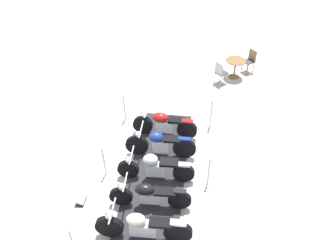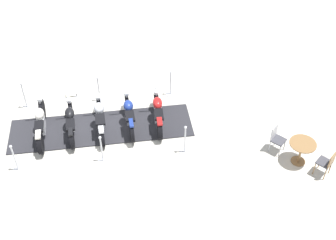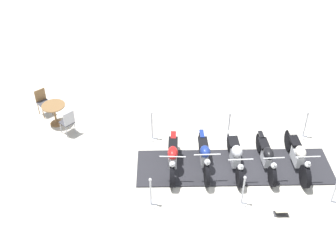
{
  "view_description": "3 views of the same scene",
  "coord_description": "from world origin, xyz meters",
  "px_view_note": "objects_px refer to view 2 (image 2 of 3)",
  "views": [
    {
      "loc": [
        -3.36,
        5.46,
        7.36
      ],
      "look_at": [
        0.35,
        -1.37,
        1.08
      ],
      "focal_mm": 35.68,
      "sensor_mm": 36.0,
      "label": 1
    },
    {
      "loc": [
        -9.94,
        -4.57,
        9.99
      ],
      "look_at": [
        0.15,
        -2.24,
        0.7
      ],
      "focal_mm": 47.03,
      "sensor_mm": 36.0,
      "label": 2
    },
    {
      "loc": [
        9.85,
        1.47,
        9.14
      ],
      "look_at": [
        -0.42,
        -2.34,
        0.94
      ],
      "focal_mm": 45.75,
      "sensor_mm": 36.0,
      "label": 3
    }
  ],
  "objects_px": {
    "stanchion_left_front": "(185,144)",
    "stanchion_left_rear": "(16,162)",
    "stanchion_right_front": "(171,88)",
    "motorcycle_navy": "(129,113)",
    "cafe_chair_across_table": "(277,137)",
    "info_placard": "(71,95)",
    "stanchion_left_mid": "(102,154)",
    "cafe_chair_near_table": "(327,162)",
    "motorcycle_chrome": "(100,117)",
    "motorcycle_black": "(71,120)",
    "stanchion_right_rear": "(25,99)",
    "motorcycle_cream": "(41,123)",
    "stanchion_right_mid": "(99,93)",
    "cafe_table": "(302,148)",
    "motorcycle_maroon": "(158,111)"
  },
  "relations": [
    {
      "from": "stanchion_left_front",
      "to": "stanchion_left_rear",
      "type": "height_order",
      "value": "stanchion_left_front"
    },
    {
      "from": "stanchion_right_front",
      "to": "motorcycle_navy",
      "type": "bearing_deg",
      "value": 153.53
    },
    {
      "from": "cafe_chair_across_table",
      "to": "info_placard",
      "type": "bearing_deg",
      "value": -163.48
    },
    {
      "from": "stanchion_left_mid",
      "to": "cafe_chair_near_table",
      "type": "bearing_deg",
      "value": -81.87
    },
    {
      "from": "motorcycle_chrome",
      "to": "info_placard",
      "type": "bearing_deg",
      "value": 26.96
    },
    {
      "from": "stanchion_left_mid",
      "to": "stanchion_right_front",
      "type": "bearing_deg",
      "value": -19.47
    },
    {
      "from": "motorcycle_black",
      "to": "stanchion_right_rear",
      "type": "distance_m",
      "value": 2.16
    },
    {
      "from": "motorcycle_navy",
      "to": "cafe_chair_across_table",
      "type": "height_order",
      "value": "motorcycle_navy"
    },
    {
      "from": "stanchion_left_front",
      "to": "motorcycle_cream",
      "type": "bearing_deg",
      "value": 92.74
    },
    {
      "from": "motorcycle_cream",
      "to": "info_placard",
      "type": "distance_m",
      "value": 2.1
    },
    {
      "from": "stanchion_right_mid",
      "to": "info_placard",
      "type": "bearing_deg",
      "value": 89.6
    },
    {
      "from": "motorcycle_chrome",
      "to": "cafe_chair_near_table",
      "type": "bearing_deg",
      "value": -117.01
    },
    {
      "from": "motorcycle_chrome",
      "to": "motorcycle_black",
      "type": "xyz_separation_m",
      "value": [
        -0.34,
        0.89,
        -0.02
      ]
    },
    {
      "from": "stanchion_right_front",
      "to": "stanchion_right_mid",
      "type": "bearing_deg",
      "value": 111.38
    },
    {
      "from": "stanchion_left_mid",
      "to": "stanchion_left_front",
      "type": "bearing_deg",
      "value": -68.62
    },
    {
      "from": "stanchion_left_front",
      "to": "stanchion_right_front",
      "type": "height_order",
      "value": "stanchion_left_front"
    },
    {
      "from": "cafe_table",
      "to": "cafe_chair_across_table",
      "type": "height_order",
      "value": "cafe_chair_across_table"
    },
    {
      "from": "motorcycle_cream",
      "to": "stanchion_right_rear",
      "type": "distance_m",
      "value": 1.59
    },
    {
      "from": "motorcycle_cream",
      "to": "stanchion_left_front",
      "type": "height_order",
      "value": "stanchion_left_front"
    },
    {
      "from": "stanchion_left_rear",
      "to": "cafe_chair_near_table",
      "type": "relative_size",
      "value": 1.07
    },
    {
      "from": "stanchion_right_mid",
      "to": "motorcycle_cream",
      "type": "bearing_deg",
      "value": 148.69
    },
    {
      "from": "stanchion_left_front",
      "to": "stanchion_right_mid",
      "type": "distance_m",
      "value": 3.9
    },
    {
      "from": "motorcycle_navy",
      "to": "cafe_table",
      "type": "xyz_separation_m",
      "value": [
        -0.42,
        -5.52,
        0.07
      ]
    },
    {
      "from": "stanchion_right_mid",
      "to": "cafe_table",
      "type": "bearing_deg",
      "value": -101.58
    },
    {
      "from": "info_placard",
      "to": "cafe_table",
      "type": "height_order",
      "value": "cafe_table"
    },
    {
      "from": "motorcycle_maroon",
      "to": "stanchion_left_mid",
      "type": "distance_m",
      "value": 2.43
    },
    {
      "from": "stanchion_right_rear",
      "to": "stanchion_right_mid",
      "type": "distance_m",
      "value": 2.55
    },
    {
      "from": "motorcycle_maroon",
      "to": "stanchion_right_front",
      "type": "relative_size",
      "value": 1.99
    },
    {
      "from": "stanchion_left_rear",
      "to": "motorcycle_chrome",
      "type": "bearing_deg",
      "value": -38.1
    },
    {
      "from": "motorcycle_cream",
      "to": "motorcycle_maroon",
      "type": "bearing_deg",
      "value": -91.89
    },
    {
      "from": "motorcycle_maroon",
      "to": "stanchion_right_mid",
      "type": "height_order",
      "value": "stanchion_right_mid"
    },
    {
      "from": "stanchion_left_front",
      "to": "motorcycle_maroon",
      "type": "bearing_deg",
      "value": 44.76
    },
    {
      "from": "cafe_chair_across_table",
      "to": "motorcycle_black",
      "type": "bearing_deg",
      "value": -149.65
    },
    {
      "from": "stanchion_right_front",
      "to": "cafe_chair_across_table",
      "type": "xyz_separation_m",
      "value": [
        -2.0,
        -3.81,
        0.24
      ]
    },
    {
      "from": "motorcycle_chrome",
      "to": "cafe_table",
      "type": "height_order",
      "value": "motorcycle_chrome"
    },
    {
      "from": "motorcycle_maroon",
      "to": "stanchion_right_mid",
      "type": "distance_m",
      "value": 2.4
    },
    {
      "from": "motorcycle_maroon",
      "to": "motorcycle_chrome",
      "type": "relative_size",
      "value": 0.99
    },
    {
      "from": "motorcycle_navy",
      "to": "motorcycle_chrome",
      "type": "relative_size",
      "value": 0.98
    },
    {
      "from": "motorcycle_maroon",
      "to": "stanchion_left_mid",
      "type": "relative_size",
      "value": 1.97
    },
    {
      "from": "stanchion_right_rear",
      "to": "stanchion_right_front",
      "type": "relative_size",
      "value": 1.05
    },
    {
      "from": "stanchion_right_mid",
      "to": "cafe_chair_near_table",
      "type": "bearing_deg",
      "value": -103.28
    },
    {
      "from": "motorcycle_black",
      "to": "cafe_chair_across_table",
      "type": "bearing_deg",
      "value": -108.83
    },
    {
      "from": "cafe_chair_near_table",
      "to": "info_placard",
      "type": "bearing_deg",
      "value": 16.32
    },
    {
      "from": "cafe_chair_near_table",
      "to": "stanchion_right_mid",
      "type": "bearing_deg",
      "value": 14.74
    },
    {
      "from": "motorcycle_cream",
      "to": "cafe_table",
      "type": "relative_size",
      "value": 2.72
    },
    {
      "from": "stanchion_left_mid",
      "to": "motorcycle_cream",
      "type": "bearing_deg",
      "value": 73.09
    },
    {
      "from": "motorcycle_cream",
      "to": "info_placard",
      "type": "height_order",
      "value": "motorcycle_cream"
    },
    {
      "from": "motorcycle_black",
      "to": "stanchion_left_mid",
      "type": "relative_size",
      "value": 1.92
    },
    {
      "from": "motorcycle_maroon",
      "to": "stanchion_right_front",
      "type": "xyz_separation_m",
      "value": [
        1.59,
        -0.08,
        -0.2
      ]
    },
    {
      "from": "stanchion_left_mid",
      "to": "stanchion_right_rear",
      "type": "bearing_deg",
      "value": 62.22
    }
  ]
}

